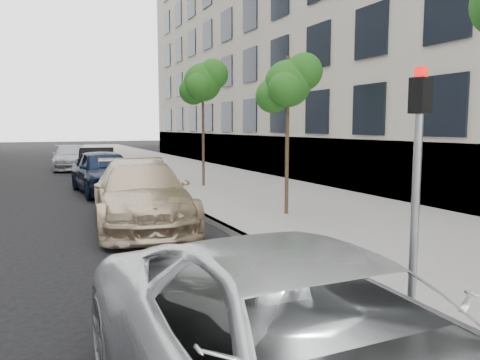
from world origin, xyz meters
TOP-DOWN VIEW (x-y plane):
  - sidewalk at (4.30, 24.00)m, footprint 6.40×72.00m
  - curb at (1.18, 24.00)m, footprint 0.15×72.00m
  - tree_mid at (3.23, 8.00)m, footprint 1.58×1.38m
  - tree_far at (3.23, 14.50)m, footprint 1.77×1.57m
  - signal_pole at (1.30, 1.57)m, footprint 0.28×0.25m
  - suv at (-0.49, 8.72)m, footprint 2.78×5.64m
  - sedan_blue at (-0.50, 14.92)m, footprint 2.20×4.84m
  - sedan_black at (-0.10, 20.09)m, footprint 2.23×4.59m
  - sedan_rear at (-0.87, 25.50)m, footprint 2.19×4.86m

SIDE VIEW (x-z plane):
  - sidewalk at x=4.30m, z-range 0.00..0.14m
  - curb at x=1.18m, z-range 0.00..0.14m
  - sedan_rear at x=-0.87m, z-range 0.00..1.38m
  - sedan_black at x=-0.10m, z-range 0.00..1.45m
  - suv at x=-0.49m, z-range 0.00..1.58m
  - sedan_blue at x=-0.50m, z-range 0.00..1.61m
  - signal_pole at x=1.30m, z-range 0.52..3.51m
  - tree_mid at x=3.23m, z-range 1.44..5.62m
  - tree_far at x=3.23m, z-range 1.69..6.54m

